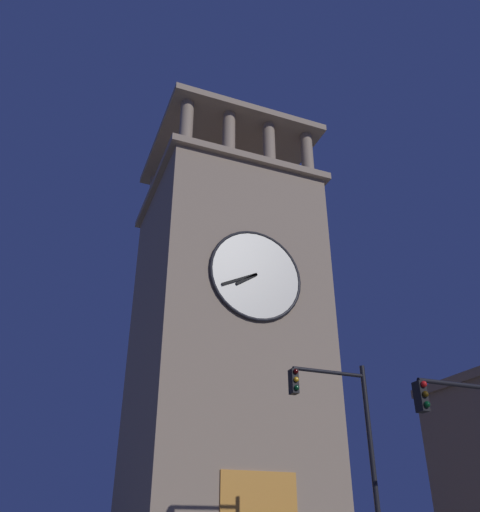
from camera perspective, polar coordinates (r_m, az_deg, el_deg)
clocktower at (r=27.54m, az=-1.73°, el=-10.13°), size 9.03×9.08×26.19m
traffic_signal_near at (r=17.23m, az=11.66°, el=-18.74°), size 2.73×0.41×6.66m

